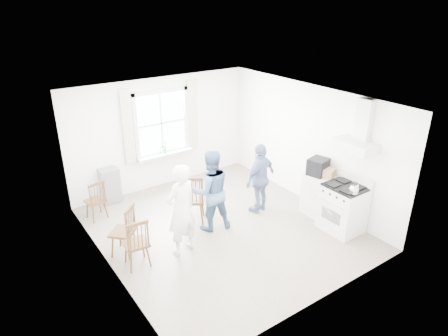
# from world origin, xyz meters

# --- Properties ---
(room_shell) EXTENTS (4.62, 5.12, 2.64)m
(room_shell) POSITION_xyz_m (0.00, 0.00, 1.30)
(room_shell) COLOR gray
(room_shell) RESTS_ON ground
(window_assembly) EXTENTS (1.88, 0.24, 1.70)m
(window_assembly) POSITION_xyz_m (0.00, 2.45, 1.46)
(window_assembly) COLOR white
(window_assembly) RESTS_ON room_shell
(range_hood) EXTENTS (0.45, 0.76, 0.94)m
(range_hood) POSITION_xyz_m (2.07, -1.35, 1.90)
(range_hood) COLOR silver
(range_hood) RESTS_ON room_shell
(shelf_unit) EXTENTS (0.40, 0.30, 0.80)m
(shelf_unit) POSITION_xyz_m (-1.40, 2.33, 0.40)
(shelf_unit) COLOR gray
(shelf_unit) RESTS_ON ground
(gas_stove) EXTENTS (0.68, 0.76, 1.12)m
(gas_stove) POSITION_xyz_m (1.91, -1.35, 0.48)
(gas_stove) COLOR silver
(gas_stove) RESTS_ON ground
(kettle) EXTENTS (0.18, 0.18, 0.25)m
(kettle) POSITION_xyz_m (1.77, -1.64, 1.04)
(kettle) COLOR silver
(kettle) RESTS_ON gas_stove
(low_cabinet) EXTENTS (0.50, 0.55, 0.90)m
(low_cabinet) POSITION_xyz_m (1.98, -0.65, 0.45)
(low_cabinet) COLOR silver
(low_cabinet) RESTS_ON ground
(stereo_stack) EXTENTS (0.45, 0.42, 0.34)m
(stereo_stack) POSITION_xyz_m (1.95, -0.60, 1.07)
(stereo_stack) COLOR black
(stereo_stack) RESTS_ON low_cabinet
(cardboard_box) EXTENTS (0.33, 0.28, 0.18)m
(cardboard_box) POSITION_xyz_m (2.04, -0.82, 0.99)
(cardboard_box) COLOR #AB7953
(cardboard_box) RESTS_ON low_cabinet
(windsor_chair_a) EXTENTS (0.42, 0.41, 0.87)m
(windsor_chair_a) POSITION_xyz_m (-1.89, 1.74, 0.53)
(windsor_chair_a) COLOR #442B15
(windsor_chair_a) RESTS_ON ground
(windsor_chair_b) EXTENTS (0.43, 0.42, 0.94)m
(windsor_chair_b) POSITION_xyz_m (-1.85, -0.22, 0.57)
(windsor_chair_b) COLOR #442B15
(windsor_chair_b) RESTS_ON ground
(windsor_chair_c) EXTENTS (0.56, 0.56, 0.96)m
(windsor_chair_c) POSITION_xyz_m (-1.83, 0.26, 0.59)
(windsor_chair_c) COLOR #442B15
(windsor_chair_c) RESTS_ON ground
(person_left) EXTENTS (0.73, 0.73, 1.70)m
(person_left) POSITION_xyz_m (-1.01, -0.21, 0.85)
(person_left) COLOR white
(person_left) RESTS_ON ground
(person_mid) EXTENTS (0.97, 0.97, 1.64)m
(person_mid) POSITION_xyz_m (-0.16, 0.16, 0.82)
(person_mid) COLOR #476185
(person_mid) RESTS_ON ground
(person_right) EXTENTS (1.09, 1.09, 1.52)m
(person_right) POSITION_xyz_m (1.06, 0.14, 0.76)
(person_right) COLOR navy
(person_right) RESTS_ON ground
(potted_plant) EXTENTS (0.20, 0.20, 0.33)m
(potted_plant) POSITION_xyz_m (-0.02, 2.36, 1.01)
(potted_plant) COLOR #35783B
(potted_plant) RESTS_ON window_assembly
(windsor_chair_d) EXTENTS (0.62, 0.62, 1.07)m
(windsor_chair_d) POSITION_xyz_m (-0.37, 0.50, 0.65)
(windsor_chair_d) COLOR #442B15
(windsor_chair_d) RESTS_ON ground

